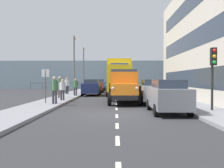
{
  "coord_description": "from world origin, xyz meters",
  "views": [
    {
      "loc": [
        0.06,
        12.32,
        1.75
      ],
      "look_at": [
        0.41,
        -11.65,
        1.27
      ],
      "focal_mm": 39.41,
      "sensor_mm": 36.0,
      "label": 1
    }
  ],
  "objects_px": {
    "truck_vintage_orange": "(124,87)",
    "pedestrian_near_railing": "(60,85)",
    "car_grey_kerbside_near": "(167,96)",
    "car_navy_oppositeside_0": "(92,87)",
    "lamp_post_promenade": "(74,59)",
    "lorry_cargo_yellow": "(119,76)",
    "traffic_light_near": "(213,65)",
    "pedestrian_by_lamp": "(54,88)",
    "pedestrian_in_dark_coat": "(62,88)",
    "car_red_oppositeside_1": "(96,86)",
    "street_sign": "(45,80)",
    "car_teal_oppositeside_2": "(99,85)",
    "car_silver_kerbside_1": "(153,91)",
    "pedestrian_strolling": "(75,86)",
    "pedestrian_couple_b": "(67,84)",
    "lamp_post_far": "(84,65)"
  },
  "relations": [
    {
      "from": "car_red_oppositeside_1",
      "to": "car_teal_oppositeside_2",
      "type": "height_order",
      "value": "same"
    },
    {
      "from": "car_teal_oppositeside_2",
      "to": "car_silver_kerbside_1",
      "type": "bearing_deg",
      "value": 104.07
    },
    {
      "from": "car_teal_oppositeside_2",
      "to": "street_sign",
      "type": "height_order",
      "value": "street_sign"
    },
    {
      "from": "car_silver_kerbside_1",
      "to": "pedestrian_in_dark_coat",
      "type": "distance_m",
      "value": 6.77
    },
    {
      "from": "car_red_oppositeside_1",
      "to": "pedestrian_in_dark_coat",
      "type": "bearing_deg",
      "value": 83.8
    },
    {
      "from": "lamp_post_promenade",
      "to": "truck_vintage_orange",
      "type": "bearing_deg",
      "value": 118.55
    },
    {
      "from": "pedestrian_strolling",
      "to": "pedestrian_couple_b",
      "type": "height_order",
      "value": "pedestrian_couple_b"
    },
    {
      "from": "pedestrian_by_lamp",
      "to": "pedestrian_couple_b",
      "type": "distance_m",
      "value": 10.75
    },
    {
      "from": "car_silver_kerbside_1",
      "to": "traffic_light_near",
      "type": "xyz_separation_m",
      "value": [
        -2.32,
        4.89,
        1.58
      ]
    },
    {
      "from": "car_grey_kerbside_near",
      "to": "car_red_oppositeside_1",
      "type": "bearing_deg",
      "value": -75.06
    },
    {
      "from": "truck_vintage_orange",
      "to": "pedestrian_near_railing",
      "type": "height_order",
      "value": "truck_vintage_orange"
    },
    {
      "from": "car_grey_kerbside_near",
      "to": "car_navy_oppositeside_0",
      "type": "bearing_deg",
      "value": -68.89
    },
    {
      "from": "pedestrian_by_lamp",
      "to": "pedestrian_near_railing",
      "type": "distance_m",
      "value": 4.98
    },
    {
      "from": "lamp_post_promenade",
      "to": "traffic_light_near",
      "type": "bearing_deg",
      "value": 123.99
    },
    {
      "from": "car_navy_oppositeside_0",
      "to": "pedestrian_in_dark_coat",
      "type": "xyz_separation_m",
      "value": [
        1.48,
        7.63,
        0.18
      ]
    },
    {
      "from": "car_silver_kerbside_1",
      "to": "pedestrian_in_dark_coat",
      "type": "relative_size",
      "value": 2.52
    },
    {
      "from": "pedestrian_couple_b",
      "to": "lamp_post_promenade",
      "type": "bearing_deg",
      "value": -163.99
    },
    {
      "from": "lamp_post_promenade",
      "to": "pedestrian_strolling",
      "type": "bearing_deg",
      "value": 101.3
    },
    {
      "from": "car_silver_kerbside_1",
      "to": "pedestrian_near_railing",
      "type": "xyz_separation_m",
      "value": [
        7.39,
        -3.19,
        0.33
      ]
    },
    {
      "from": "car_silver_kerbside_1",
      "to": "car_navy_oppositeside_0",
      "type": "bearing_deg",
      "value": -58.82
    },
    {
      "from": "pedestrian_by_lamp",
      "to": "car_teal_oppositeside_2",
      "type": "bearing_deg",
      "value": -93.58
    },
    {
      "from": "lorry_cargo_yellow",
      "to": "car_navy_oppositeside_0",
      "type": "distance_m",
      "value": 3.24
    },
    {
      "from": "truck_vintage_orange",
      "to": "lorry_cargo_yellow",
      "type": "xyz_separation_m",
      "value": [
        0.2,
        -9.5,
        0.9
      ]
    },
    {
      "from": "pedestrian_strolling",
      "to": "lamp_post_promenade",
      "type": "relative_size",
      "value": 0.26
    },
    {
      "from": "car_red_oppositeside_1",
      "to": "pedestrian_by_lamp",
      "type": "xyz_separation_m",
      "value": [
        1.41,
        16.36,
        0.3
      ]
    },
    {
      "from": "lamp_post_promenade",
      "to": "lorry_cargo_yellow",
      "type": "bearing_deg",
      "value": -177.67
    },
    {
      "from": "car_silver_kerbside_1",
      "to": "street_sign",
      "type": "xyz_separation_m",
      "value": [
        7.35,
        1.2,
        0.79
      ]
    },
    {
      "from": "pedestrian_near_railing",
      "to": "lamp_post_promenade",
      "type": "bearing_deg",
      "value": -92.29
    },
    {
      "from": "street_sign",
      "to": "pedestrian_by_lamp",
      "type": "bearing_deg",
      "value": 144.27
    },
    {
      "from": "car_silver_kerbside_1",
      "to": "lorry_cargo_yellow",
      "type": "bearing_deg",
      "value": -76.25
    },
    {
      "from": "pedestrian_by_lamp",
      "to": "pedestrian_in_dark_coat",
      "type": "bearing_deg",
      "value": -88.39
    },
    {
      "from": "car_silver_kerbside_1",
      "to": "pedestrian_in_dark_coat",
      "type": "height_order",
      "value": "pedestrian_in_dark_coat"
    },
    {
      "from": "truck_vintage_orange",
      "to": "car_navy_oppositeside_0",
      "type": "height_order",
      "value": "truck_vintage_orange"
    },
    {
      "from": "car_red_oppositeside_1",
      "to": "lamp_post_promenade",
      "type": "height_order",
      "value": "lamp_post_promenade"
    },
    {
      "from": "car_red_oppositeside_1",
      "to": "car_navy_oppositeside_0",
      "type": "bearing_deg",
      "value": 90.0
    },
    {
      "from": "car_navy_oppositeside_0",
      "to": "car_red_oppositeside_1",
      "type": "bearing_deg",
      "value": -90.0
    },
    {
      "from": "car_teal_oppositeside_2",
      "to": "lamp_post_promenade",
      "type": "bearing_deg",
      "value": 80.51
    },
    {
      "from": "lorry_cargo_yellow",
      "to": "car_silver_kerbside_1",
      "type": "distance_m",
      "value": 9.71
    },
    {
      "from": "traffic_light_near",
      "to": "pedestrian_by_lamp",
      "type": "bearing_deg",
      "value": -19.52
    },
    {
      "from": "pedestrian_by_lamp",
      "to": "lamp_post_far",
      "type": "distance_m",
      "value": 21.62
    },
    {
      "from": "lorry_cargo_yellow",
      "to": "pedestrian_by_lamp",
      "type": "xyz_separation_m",
      "value": [
        4.33,
        11.09,
        -0.88
      ]
    },
    {
      "from": "car_silver_kerbside_1",
      "to": "pedestrian_couple_b",
      "type": "distance_m",
      "value": 11.95
    },
    {
      "from": "lorry_cargo_yellow",
      "to": "traffic_light_near",
      "type": "distance_m",
      "value": 14.99
    },
    {
      "from": "car_grey_kerbside_near",
      "to": "traffic_light_near",
      "type": "xyz_separation_m",
      "value": [
        -2.32,
        0.0,
        1.58
      ]
    },
    {
      "from": "pedestrian_couple_b",
      "to": "lamp_post_promenade",
      "type": "height_order",
      "value": "lamp_post_promenade"
    },
    {
      "from": "pedestrian_strolling",
      "to": "traffic_light_near",
      "type": "height_order",
      "value": "traffic_light_near"
    },
    {
      "from": "car_silver_kerbside_1",
      "to": "car_red_oppositeside_1",
      "type": "height_order",
      "value": "same"
    },
    {
      "from": "car_red_oppositeside_1",
      "to": "pedestrian_by_lamp",
      "type": "height_order",
      "value": "pedestrian_by_lamp"
    },
    {
      "from": "car_teal_oppositeside_2",
      "to": "car_navy_oppositeside_0",
      "type": "bearing_deg",
      "value": 90.0
    },
    {
      "from": "car_grey_kerbside_near",
      "to": "traffic_light_near",
      "type": "relative_size",
      "value": 1.27
    }
  ]
}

